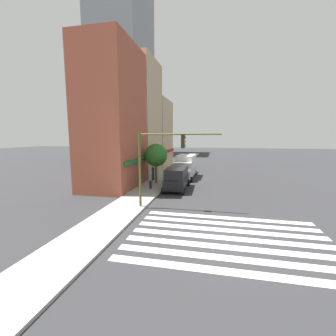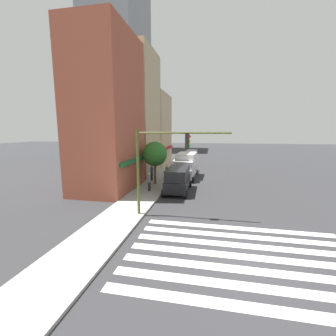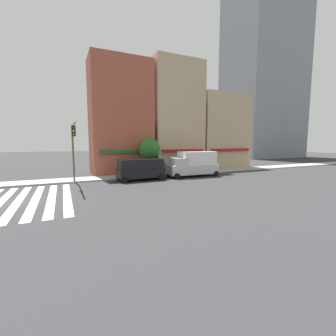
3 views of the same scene
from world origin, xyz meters
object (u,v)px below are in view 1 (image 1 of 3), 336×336
van_black (177,177)px  box_truck_silver (185,166)px  street_tree (156,155)px  pedestrian_blue_shirt (153,173)px  pedestrian_green_top (167,173)px  traffic_signal (159,155)px  pedestrian_grey_coat (151,180)px

van_black → box_truck_silver: (6.70, 0.00, 0.30)m
van_black → street_tree: (2.10, 2.80, 2.09)m
pedestrian_blue_shirt → box_truck_silver: bearing=-56.2°
pedestrian_green_top → van_black: bearing=176.7°
traffic_signal → pedestrian_blue_shirt: 11.26m
traffic_signal → pedestrian_grey_coat: (5.85, 2.43, -3.05)m
traffic_signal → pedestrian_green_top: (10.35, 1.65, -3.05)m
traffic_signal → street_tree: size_ratio=1.33×
pedestrian_green_top → pedestrian_blue_shirt: bearing=62.2°
traffic_signal → box_truck_silver: traffic_signal is taller
pedestrian_green_top → box_truck_silver: bearing=-61.2°
traffic_signal → pedestrian_grey_coat: bearing=22.5°
traffic_signal → van_black: 7.24m
van_black → pedestrian_grey_coat: 2.74m
van_black → box_truck_silver: size_ratio=0.81×
pedestrian_blue_shirt → pedestrian_grey_coat: 4.55m
street_tree → pedestrian_blue_shirt: bearing=27.1°
traffic_signal → street_tree: bearing=16.6°
pedestrian_grey_coat → box_truck_silver: bearing=-1.9°
traffic_signal → van_black: bearing=-1.6°
box_truck_silver → pedestrian_blue_shirt: size_ratio=3.54×
van_black → pedestrian_green_top: (3.70, 1.84, -0.21)m
pedestrian_blue_shirt → pedestrian_green_top: size_ratio=1.00×
van_black → pedestrian_blue_shirt: van_black is taller
pedestrian_blue_shirt → traffic_signal: bearing=-168.4°
traffic_signal → pedestrian_green_top: bearing=9.1°
pedestrian_green_top → traffic_signal: bearing=159.3°
traffic_signal → box_truck_silver: 13.60m
traffic_signal → box_truck_silver: (13.36, -0.19, -2.53)m
street_tree → pedestrian_green_top: bearing=-31.1°
van_black → box_truck_silver: 6.71m
street_tree → traffic_signal: bearing=-163.4°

